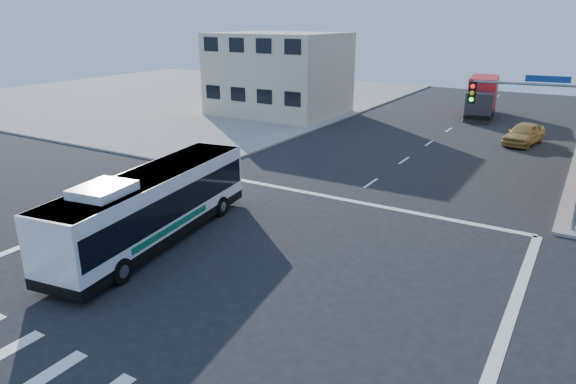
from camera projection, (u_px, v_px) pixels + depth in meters
The scene contains 7 objects.
ground at pixel (244, 270), 20.09m from camera, with size 120.00×120.00×0.00m, color black.
sidewalk_nw at pixel (181, 95), 65.52m from camera, with size 50.00×50.00×0.15m, color gray.
building_west at pixel (279, 74), 51.42m from camera, with size 12.06×10.06×8.00m.
signal_mast_ne at pixel (548, 122), 22.68m from camera, with size 7.91×1.13×8.07m.
transit_bus at pixel (154, 205), 22.19m from camera, with size 4.17×11.86×3.44m.
box_truck at pixel (482, 98), 50.93m from camera, with size 3.47×8.65×3.79m.
parked_car at pixel (524, 134), 39.83m from camera, with size 1.97×4.91×1.67m, color tan.
Camera 1 is at (10.76, -14.57, 9.36)m, focal length 32.00 mm.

